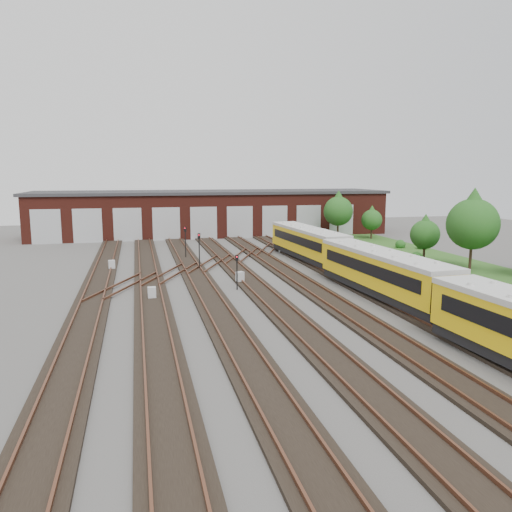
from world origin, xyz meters
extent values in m
plane|color=#464341|center=(0.00, 0.00, 0.00)|extent=(120.00, 120.00, 0.00)
cube|color=black|center=(-14.00, 0.00, 0.09)|extent=(2.40, 70.00, 0.18)
cube|color=brown|center=(-14.72, 0.00, 0.26)|extent=(0.10, 70.00, 0.15)
cube|color=brown|center=(-13.28, 0.00, 0.26)|extent=(0.10, 70.00, 0.15)
cube|color=black|center=(-10.00, 0.00, 0.09)|extent=(2.40, 70.00, 0.18)
cube|color=brown|center=(-10.72, 0.00, 0.26)|extent=(0.10, 70.00, 0.15)
cube|color=brown|center=(-9.28, 0.00, 0.26)|extent=(0.10, 70.00, 0.15)
cube|color=black|center=(-6.00, 0.00, 0.09)|extent=(2.40, 70.00, 0.18)
cube|color=brown|center=(-6.72, 0.00, 0.26)|extent=(0.10, 70.00, 0.15)
cube|color=brown|center=(-5.28, 0.00, 0.26)|extent=(0.10, 70.00, 0.15)
cube|color=black|center=(-2.00, 0.00, 0.09)|extent=(2.40, 70.00, 0.18)
cube|color=brown|center=(-2.72, 0.00, 0.26)|extent=(0.10, 70.00, 0.15)
cube|color=brown|center=(-1.28, 0.00, 0.26)|extent=(0.10, 70.00, 0.15)
cube|color=black|center=(2.00, 0.00, 0.09)|extent=(2.40, 70.00, 0.18)
cube|color=brown|center=(1.28, 0.00, 0.26)|extent=(0.10, 70.00, 0.15)
cube|color=brown|center=(2.72, 0.00, 0.26)|extent=(0.10, 70.00, 0.15)
cube|color=black|center=(6.00, 0.00, 0.09)|extent=(2.40, 70.00, 0.18)
cube|color=brown|center=(5.28, 0.00, 0.26)|extent=(0.10, 70.00, 0.15)
cube|color=brown|center=(6.72, 0.00, 0.26)|extent=(0.10, 70.00, 0.15)
cube|color=black|center=(10.00, 0.00, 0.09)|extent=(2.40, 70.00, 0.18)
cube|color=brown|center=(9.28, 0.00, 0.26)|extent=(0.10, 70.00, 0.15)
cube|color=brown|center=(10.72, 0.00, 0.26)|extent=(0.10, 70.00, 0.15)
cube|color=black|center=(14.00, 0.00, 0.09)|extent=(2.40, 70.00, 0.18)
cube|color=brown|center=(13.28, 0.00, 0.26)|extent=(0.10, 70.00, 0.15)
cube|color=brown|center=(14.72, 0.00, 0.26)|extent=(0.10, 70.00, 0.15)
cube|color=brown|center=(-8.00, 10.00, 0.26)|extent=(5.40, 9.62, 0.15)
cube|color=brown|center=(-4.00, 14.00, 0.26)|extent=(5.40, 9.62, 0.15)
cube|color=brown|center=(0.00, 18.00, 0.26)|extent=(5.40, 9.62, 0.15)
cube|color=brown|center=(-12.00, 6.00, 0.26)|extent=(5.40, 9.62, 0.15)
cube|color=brown|center=(4.00, 22.00, 0.26)|extent=(5.40, 9.62, 0.15)
cube|color=#4D1A13|center=(0.00, 40.00, 3.00)|extent=(50.00, 12.00, 6.00)
cube|color=#2C2C2E|center=(0.00, 40.00, 6.15)|extent=(51.00, 12.50, 0.40)
cube|color=#A9ACAF|center=(-22.00, 33.98, 2.20)|extent=(3.60, 0.12, 4.40)
cube|color=#A9ACAF|center=(-17.00, 33.98, 2.20)|extent=(3.60, 0.12, 4.40)
cube|color=#A9ACAF|center=(-12.00, 33.98, 2.20)|extent=(3.60, 0.12, 4.40)
cube|color=#A9ACAF|center=(-7.00, 33.98, 2.20)|extent=(3.60, 0.12, 4.40)
cube|color=#A9ACAF|center=(-2.00, 33.98, 2.20)|extent=(3.60, 0.12, 4.40)
cube|color=#A9ACAF|center=(3.00, 33.98, 2.20)|extent=(3.60, 0.12, 4.40)
cube|color=#A9ACAF|center=(8.00, 33.98, 2.20)|extent=(3.60, 0.12, 4.40)
cube|color=#A9ACAF|center=(13.00, 33.98, 2.20)|extent=(3.60, 0.12, 4.40)
cube|color=#A9ACAF|center=(18.00, 33.98, 2.20)|extent=(3.60, 0.12, 4.40)
cube|color=#1D4A18|center=(19.00, 10.00, 0.03)|extent=(8.00, 55.00, 0.05)
cube|color=black|center=(6.00, -1.49, 0.62)|extent=(3.04, 14.81, 0.59)
cube|color=#ED9F0C|center=(6.00, -1.49, 2.00)|extent=(3.33, 14.82, 2.16)
cube|color=silver|center=(6.00, -1.49, 3.22)|extent=(3.43, 14.83, 0.29)
cube|color=black|center=(4.71, -1.56, 2.24)|extent=(0.75, 12.93, 0.83)
cube|color=black|center=(7.29, -1.42, 2.24)|extent=(0.75, 12.93, 0.83)
cube|color=black|center=(6.00, 14.51, 0.62)|extent=(3.04, 14.81, 0.59)
cube|color=#ED9F0C|center=(6.00, 14.51, 2.00)|extent=(3.33, 14.82, 2.16)
cube|color=silver|center=(6.00, 14.51, 3.22)|extent=(3.43, 14.83, 0.29)
cube|color=black|center=(4.71, 14.44, 2.24)|extent=(0.75, 12.93, 0.83)
cube|color=black|center=(7.29, 14.58, 2.24)|extent=(0.75, 12.93, 0.83)
cylinder|color=black|center=(-3.52, 3.44, 1.12)|extent=(0.09, 0.09, 2.24)
cube|color=black|center=(-3.52, 3.44, 2.47)|extent=(0.26, 0.19, 0.46)
sphere|color=#FE0E1F|center=(-3.52, 3.35, 2.56)|extent=(0.11, 0.11, 0.11)
cylinder|color=black|center=(-5.97, 18.54, 1.43)|extent=(0.10, 0.10, 2.87)
cube|color=black|center=(-5.97, 18.54, 3.13)|extent=(0.30, 0.25, 0.51)
sphere|color=#FE0E1F|center=(-5.97, 18.44, 3.23)|extent=(0.12, 0.12, 0.12)
cylinder|color=black|center=(-5.32, 12.13, 1.45)|extent=(0.10, 0.10, 2.91)
cube|color=black|center=(-5.32, 12.13, 3.16)|extent=(0.27, 0.19, 0.50)
sphere|color=#FE0E1F|center=(-5.32, 12.03, 3.26)|extent=(0.12, 0.12, 0.12)
cylinder|color=black|center=(7.55, 19.26, 1.21)|extent=(0.09, 0.09, 2.42)
cube|color=black|center=(7.55, 19.26, 2.65)|extent=(0.24, 0.16, 0.46)
sphere|color=#FE0E1F|center=(7.55, 19.16, 2.75)|extent=(0.11, 0.11, 0.11)
cube|color=#B0B2B5|center=(-9.97, 1.74, 0.47)|extent=(0.57, 0.48, 0.93)
cube|color=#B0B2B5|center=(-13.22, 13.81, 0.47)|extent=(0.63, 0.55, 0.94)
cube|color=#B0B2B5|center=(-2.85, 5.59, 0.48)|extent=(0.70, 0.64, 0.96)
cube|color=#B0B2B5|center=(9.58, 22.51, 0.51)|extent=(0.71, 0.63, 1.02)
cube|color=#B0B2B5|center=(5.06, 20.44, 0.49)|extent=(0.65, 0.57, 0.97)
cylinder|color=#322016|center=(16.00, 30.45, 1.02)|extent=(0.25, 0.25, 2.05)
sphere|color=#184012|center=(16.00, 30.45, 3.76)|extent=(3.99, 3.99, 3.99)
cone|color=#184012|center=(16.00, 30.45, 5.18)|extent=(3.42, 3.42, 2.85)
cylinder|color=#322016|center=(20.26, 28.91, 0.72)|extent=(0.23, 0.23, 1.43)
sphere|color=#184012|center=(20.26, 28.91, 2.62)|extent=(2.78, 2.78, 2.78)
cone|color=#184012|center=(20.26, 28.91, 3.62)|extent=(2.38, 2.38, 1.99)
cylinder|color=#322016|center=(18.53, 5.66, 1.18)|extent=(0.25, 0.25, 2.36)
sphere|color=#184012|center=(18.53, 5.66, 4.33)|extent=(4.59, 4.59, 4.59)
cone|color=#184012|center=(18.53, 5.66, 5.97)|extent=(3.93, 3.93, 3.28)
cylinder|color=#322016|center=(17.36, 11.32, 0.75)|extent=(0.23, 0.23, 1.51)
sphere|color=#184012|center=(17.36, 11.32, 2.76)|extent=(2.93, 2.93, 2.93)
cone|color=#184012|center=(17.36, 11.32, 3.81)|extent=(2.51, 2.51, 2.09)
sphere|color=#184012|center=(16.30, 10.89, 0.64)|extent=(1.29, 1.29, 1.29)
sphere|color=#184012|center=(19.82, 20.29, 0.59)|extent=(1.18, 1.18, 1.18)
sphere|color=#184012|center=(21.88, 18.82, 0.69)|extent=(1.38, 1.38, 1.38)
camera|label=1|loc=(-10.80, -33.17, 8.75)|focal=35.00mm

